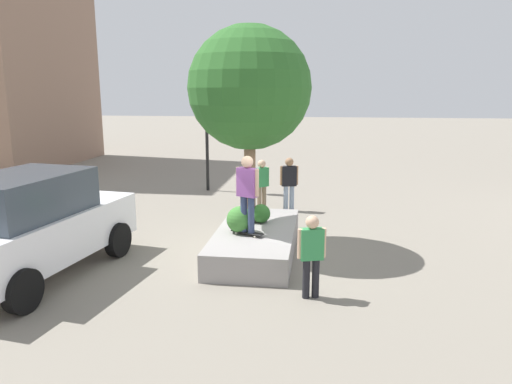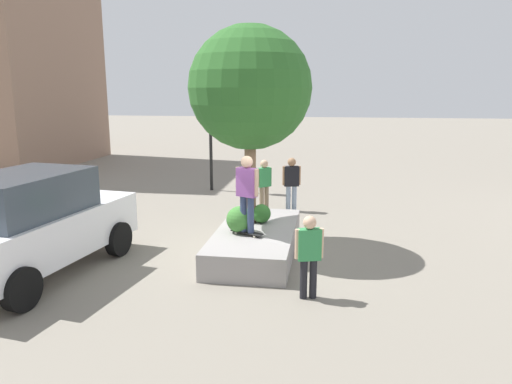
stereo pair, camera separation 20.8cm
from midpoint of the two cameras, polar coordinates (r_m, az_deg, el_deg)
ground_plane at (r=11.68m, az=-2.43°, el=-7.04°), size 120.00×120.00×0.00m
planter_ledge at (r=11.48m, az=-0.52°, el=-5.84°), size 4.05×1.82×0.59m
plaza_tree at (r=11.50m, az=-1.30°, el=12.27°), size 2.93×2.93×4.75m
boxwood_shrub at (r=11.04m, az=-2.49°, el=-3.31°), size 0.62×0.62×0.62m
hedge_clump at (r=11.86m, az=0.10°, el=-2.59°), size 0.47×0.47×0.47m
skateboard at (r=10.90m, az=-1.57°, el=-4.88°), size 0.53×0.81×0.07m
skateboarder at (r=10.65m, az=-1.60°, el=0.40°), size 0.38×0.55×1.75m
sedan_parked at (r=10.86m, az=-25.80°, el=-3.58°), size 4.97×2.75×2.20m
traffic_light_corner at (r=18.33m, az=-6.29°, el=10.34°), size 0.37×0.36×4.86m
pedestrian_crossing at (r=8.90m, az=5.99°, el=-7.01°), size 0.29×0.52×1.59m
passerby_with_bag at (r=15.26m, az=3.58°, el=1.39°), size 0.30×0.57×1.73m
bystander_watching at (r=15.32m, az=0.30°, el=1.28°), size 0.43×0.46×1.65m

